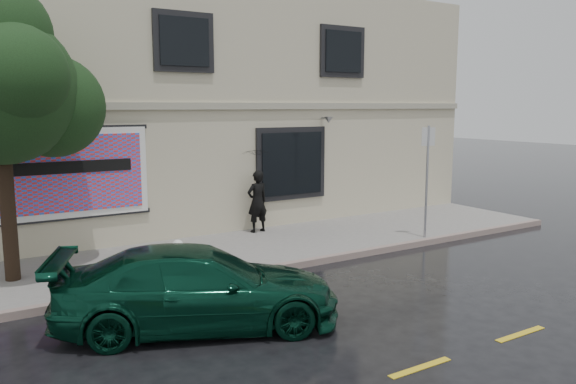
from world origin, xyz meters
TOP-DOWN VIEW (x-y plane):
  - ground at (0.00, 0.00)m, footprint 90.00×90.00m
  - sidewalk at (0.00, 3.25)m, footprint 20.00×3.50m
  - curb at (0.00, 1.50)m, footprint 20.00×0.18m
  - road_marking at (0.00, -3.50)m, footprint 19.00×0.12m
  - building at (0.00, 9.00)m, footprint 20.00×8.12m
  - billboard at (-3.20, 4.92)m, footprint 4.30×0.16m
  - car at (-2.02, -0.50)m, footprint 5.00×3.57m
  - pedestrian at (1.87, 4.60)m, footprint 0.66×0.46m
  - umbrella at (1.87, 4.60)m, footprint 1.13×1.13m
  - fire_hydrant at (-1.50, 1.80)m, footprint 0.32×0.30m
  - sign_pole at (5.35, 1.70)m, footprint 0.34×0.15m

SIDE VIEW (x-z plane):
  - ground at x=0.00m, z-range 0.00..0.00m
  - road_marking at x=0.00m, z-range 0.00..0.01m
  - sidewalk at x=0.00m, z-range 0.00..0.15m
  - curb at x=0.00m, z-range -0.01..0.15m
  - fire_hydrant at x=-1.50m, z-range 0.14..0.92m
  - car at x=-2.02m, z-range 0.00..1.33m
  - pedestrian at x=1.87m, z-range 0.15..1.86m
  - sign_pole at x=5.35m, z-range 0.42..3.37m
  - billboard at x=-3.20m, z-range 0.95..3.15m
  - umbrella at x=1.87m, z-range 1.86..2.50m
  - building at x=0.00m, z-range 0.00..7.00m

